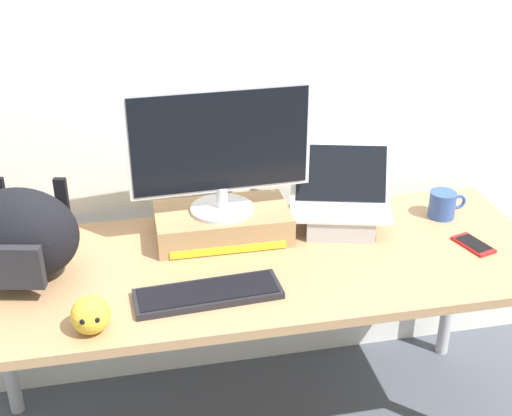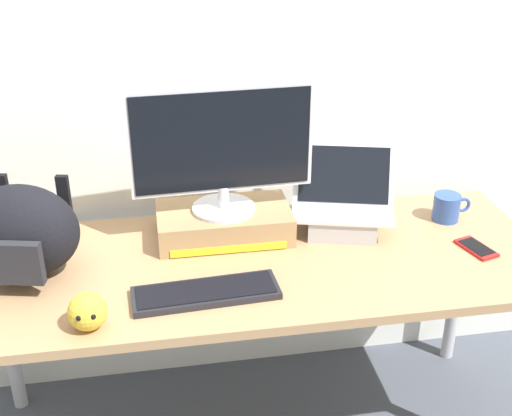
{
  "view_description": "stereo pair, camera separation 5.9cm",
  "coord_description": "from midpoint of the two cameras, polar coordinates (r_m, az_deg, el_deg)",
  "views": [
    {
      "loc": [
        -0.35,
        -1.74,
        1.82
      ],
      "look_at": [
        0.0,
        0.0,
        0.91
      ],
      "focal_mm": 47.05,
      "sensor_mm": 36.0,
      "label": 1
    },
    {
      "loc": [
        -0.3,
        -1.75,
        1.82
      ],
      "look_at": [
        0.0,
        0.0,
        0.91
      ],
      "focal_mm": 47.05,
      "sensor_mm": 36.0,
      "label": 2
    }
  ],
  "objects": [
    {
      "name": "plush_toy",
      "position": [
        1.82,
        -14.78,
        -8.78
      ],
      "size": [
        0.1,
        0.1,
        0.1
      ],
      "color": "gold",
      "rests_on": "desk"
    },
    {
      "name": "back_wall",
      "position": [
        2.28,
        -3.08,
        13.98
      ],
      "size": [
        7.0,
        0.1,
        2.6
      ],
      "primitive_type": "cube",
      "color": "silver",
      "rests_on": "ground"
    },
    {
      "name": "coffee_mug",
      "position": [
        2.39,
        14.93,
        0.29
      ],
      "size": [
        0.13,
        0.09,
        0.09
      ],
      "color": "#2D4C93",
      "rests_on": "desk"
    },
    {
      "name": "external_keyboard",
      "position": [
        1.92,
        -4.98,
        -7.27
      ],
      "size": [
        0.42,
        0.16,
        0.02
      ],
      "rotation": [
        0.0,
        0.0,
        0.06
      ],
      "color": "black",
      "rests_on": "desk"
    },
    {
      "name": "toner_box_yellow",
      "position": [
        2.19,
        -3.64,
        -1.3
      ],
      "size": [
        0.43,
        0.25,
        0.09
      ],
      "color": "#9E7A51",
      "rests_on": "desk"
    },
    {
      "name": "desk",
      "position": [
        2.12,
        -0.8,
        -6.05
      ],
      "size": [
        1.82,
        0.7,
        0.73
      ],
      "color": "#A87F56",
      "rests_on": "ground"
    },
    {
      "name": "messenger_backpack",
      "position": [
        2.06,
        -20.23,
        -2.21
      ],
      "size": [
        0.38,
        0.32,
        0.28
      ],
      "rotation": [
        0.0,
        0.0,
        -0.22
      ],
      "color": "black",
      "rests_on": "desk"
    },
    {
      "name": "desktop_monitor",
      "position": [
        2.08,
        -3.85,
        4.99
      ],
      "size": [
        0.58,
        0.2,
        0.41
      ],
      "rotation": [
        0.0,
        0.0,
        0.04
      ],
      "color": "silver",
      "rests_on": "toner_box_yellow"
    },
    {
      "name": "cell_phone",
      "position": [
        2.25,
        17.29,
        -2.98
      ],
      "size": [
        0.1,
        0.15,
        0.01
      ],
      "rotation": [
        0.0,
        0.0,
        0.29
      ],
      "color": "red",
      "rests_on": "desk"
    },
    {
      "name": "open_laptop",
      "position": [
        2.25,
        6.4,
        -0.28
      ],
      "size": [
        0.37,
        0.29,
        0.27
      ],
      "rotation": [
        0.0,
        0.0,
        -0.26
      ],
      "color": "#ADADB2",
      "rests_on": "desk"
    }
  ]
}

